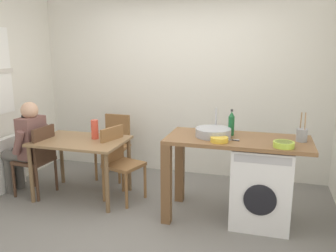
{
  "coord_description": "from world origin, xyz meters",
  "views": [
    {
      "loc": [
        1.23,
        -3.23,
        1.87
      ],
      "look_at": [
        0.18,
        0.45,
        0.99
      ],
      "focal_mm": 37.58,
      "sensor_mm": 36.0,
      "label": 1
    }
  ],
  "objects": [
    {
      "name": "bottle_tall_green",
      "position": [
        0.87,
        0.53,
        1.05
      ],
      "size": [
        0.07,
        0.07,
        0.28
      ],
      "color": "#19592D",
      "rests_on": "kitchen_counter"
    },
    {
      "name": "chair_spare_by_wall",
      "position": [
        -0.85,
        1.26,
        0.51
      ],
      "size": [
        0.41,
        0.41,
        0.9
      ],
      "rotation": [
        0.0,
        0.0,
        3.11
      ],
      "color": "olive",
      "rests_on": "ground_plane"
    },
    {
      "name": "tap",
      "position": [
        0.69,
        0.59,
        1.06
      ],
      "size": [
        0.02,
        0.02,
        0.28
      ],
      "primitive_type": "cylinder",
      "color": "#B2B2B7",
      "rests_on": "kitchen_counter"
    },
    {
      "name": "sink_basin",
      "position": [
        0.69,
        0.41,
        0.97
      ],
      "size": [
        0.38,
        0.38,
        0.09
      ],
      "primitive_type": "cylinder",
      "color": "#9EA0A5",
      "rests_on": "kitchen_counter"
    },
    {
      "name": "mixing_bowl",
      "position": [
        0.79,
        0.21,
        0.95
      ],
      "size": [
        0.18,
        0.18,
        0.05
      ],
      "color": "gold",
      "rests_on": "kitchen_counter"
    },
    {
      "name": "dining_table",
      "position": [
        -0.95,
        0.49,
        0.64
      ],
      "size": [
        1.1,
        0.76,
        0.74
      ],
      "color": "olive",
      "rests_on": "ground_plane"
    },
    {
      "name": "seated_person",
      "position": [
        -1.66,
        0.39,
        0.67
      ],
      "size": [
        0.51,
        0.52,
        1.2
      ],
      "rotation": [
        0.0,
        0.0,
        1.5
      ],
      "color": "#595651",
      "rests_on": "ground_plane"
    },
    {
      "name": "vase",
      "position": [
        -0.8,
        0.59,
        0.86
      ],
      "size": [
        0.09,
        0.09,
        0.24
      ],
      "primitive_type": "cylinder",
      "color": "#D84C38",
      "rests_on": "dining_table"
    },
    {
      "name": "washing_machine",
      "position": [
        1.22,
        0.41,
        0.43
      ],
      "size": [
        0.6,
        0.61,
        0.86
      ],
      "color": "white",
      "rests_on": "ground_plane"
    },
    {
      "name": "chair_opposite",
      "position": [
        -0.47,
        0.56,
        0.51
      ],
      "size": [
        0.5,
        0.5,
        0.9
      ],
      "rotation": [
        0.0,
        0.0,
        -1.87
      ],
      "color": "olive",
      "rests_on": "ground_plane"
    },
    {
      "name": "chair_person_seat",
      "position": [
        -1.5,
        0.38,
        0.51
      ],
      "size": [
        0.43,
        0.43,
        0.9
      ],
      "rotation": [
        0.0,
        0.0,
        1.5
      ],
      "color": "#4C3323",
      "rests_on": "ground_plane"
    },
    {
      "name": "ground_plane",
      "position": [
        0.0,
        0.0,
        0.0
      ],
      "size": [
        5.46,
        5.46,
        0.0
      ],
      "primitive_type": "plane",
      "color": "slate"
    },
    {
      "name": "kitchen_counter",
      "position": [
        0.75,
        0.41,
        0.76
      ],
      "size": [
        1.5,
        0.68,
        0.92
      ],
      "color": "brown",
      "rests_on": "ground_plane"
    },
    {
      "name": "colander",
      "position": [
        1.41,
        0.19,
        0.95
      ],
      "size": [
        0.2,
        0.2,
        0.06
      ],
      "color": "#A8C63D",
      "rests_on": "kitchen_counter"
    },
    {
      "name": "utensil_crock",
      "position": [
        1.59,
        0.46,
        0.99
      ],
      "size": [
        0.11,
        0.11,
        0.3
      ],
      "color": "gray",
      "rests_on": "kitchen_counter"
    },
    {
      "name": "scissors",
      "position": [
        0.91,
        0.31,
        0.92
      ],
      "size": [
        0.15,
        0.06,
        0.01
      ],
      "color": "#B2B2B7",
      "rests_on": "kitchen_counter"
    },
    {
      "name": "radiator",
      "position": [
        -2.02,
        0.3,
        0.35
      ],
      "size": [
        0.1,
        0.8,
        0.7
      ],
      "primitive_type": "cube",
      "color": "white",
      "rests_on": "ground_plane"
    },
    {
      "name": "wall_back",
      "position": [
        0.0,
        1.75,
        1.35
      ],
      "size": [
        4.6,
        0.1,
        2.7
      ],
      "primitive_type": "cube",
      "color": "silver",
      "rests_on": "ground_plane"
    }
  ]
}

